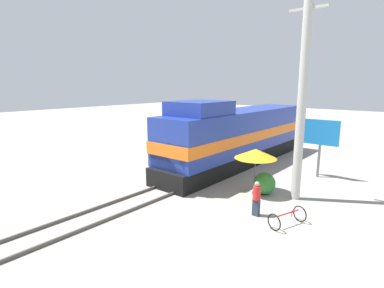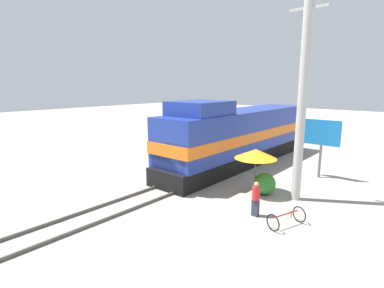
% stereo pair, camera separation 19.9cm
% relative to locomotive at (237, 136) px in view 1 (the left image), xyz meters
% --- Properties ---
extents(ground_plane, '(120.00, 120.00, 0.00)m').
position_rel_locomotive_xyz_m(ground_plane, '(0.00, -3.24, -2.11)').
color(ground_plane, gray).
extents(rail_near, '(0.08, 43.01, 0.15)m').
position_rel_locomotive_xyz_m(rail_near, '(-0.72, -3.24, -2.04)').
color(rail_near, '#4C4742').
rests_on(rail_near, ground_plane).
extents(rail_far, '(0.08, 43.01, 0.15)m').
position_rel_locomotive_xyz_m(rail_far, '(0.72, -3.24, -2.04)').
color(rail_far, '#4C4742').
rests_on(rail_far, ground_plane).
extents(locomotive, '(3.14, 15.80, 4.80)m').
position_rel_locomotive_xyz_m(locomotive, '(0.00, 0.00, 0.00)').
color(locomotive, black).
rests_on(locomotive, ground_plane).
extents(utility_pole, '(1.80, 0.44, 10.45)m').
position_rel_locomotive_xyz_m(utility_pole, '(5.94, -3.84, 3.16)').
color(utility_pole, '#B2B2AD').
rests_on(utility_pole, ground_plane).
extents(vendor_umbrella, '(2.23, 2.23, 2.44)m').
position_rel_locomotive_xyz_m(vendor_umbrella, '(3.92, -4.48, 0.08)').
color(vendor_umbrella, '#4C4C4C').
rests_on(vendor_umbrella, ground_plane).
extents(billboard_sign, '(2.16, 0.12, 3.65)m').
position_rel_locomotive_xyz_m(billboard_sign, '(5.62, 0.71, 0.57)').
color(billboard_sign, '#595959').
rests_on(billboard_sign, ground_plane).
extents(shrub_cluster, '(1.17, 1.17, 1.17)m').
position_rel_locomotive_xyz_m(shrub_cluster, '(4.40, -4.27, -1.53)').
color(shrub_cluster, '#2D722D').
rests_on(shrub_cluster, ground_plane).
extents(person_bystander, '(0.34, 0.34, 1.59)m').
position_rel_locomotive_xyz_m(person_bystander, '(5.36, -6.99, -1.26)').
color(person_bystander, '#2D3347').
rests_on(person_bystander, ground_plane).
extents(bicycle, '(1.18, 1.73, 0.70)m').
position_rel_locomotive_xyz_m(bicycle, '(6.83, -7.05, -1.75)').
color(bicycle, black).
rests_on(bicycle, ground_plane).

